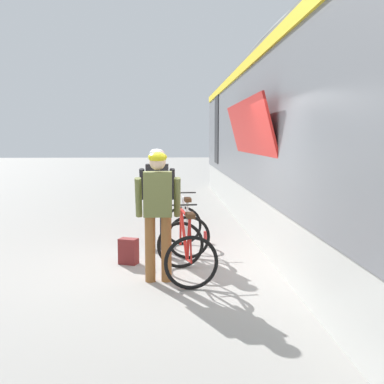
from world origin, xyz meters
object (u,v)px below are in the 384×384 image
(cyclist_near_in_olive, at_px, (158,205))
(cyclist_far_in_dark, at_px, (157,190))
(backpack_on_platform, at_px, (129,251))
(bicycle_far_white, at_px, (185,228))
(bicycle_near_red, at_px, (186,250))
(water_bottle_near_the_bikes, at_px, (206,237))
(train_car, at_px, (336,137))

(cyclist_near_in_olive, xyz_separation_m, cyclist_far_in_dark, (-0.06, 1.83, 0.00))
(cyclist_near_in_olive, distance_m, backpack_on_platform, 1.34)
(backpack_on_platform, bearing_deg, cyclist_near_in_olive, -40.44)
(bicycle_far_white, bearing_deg, bicycle_near_red, -91.66)
(bicycle_far_white, bearing_deg, water_bottle_near_the_bikes, 60.59)
(backpack_on_platform, bearing_deg, train_car, 42.56)
(water_bottle_near_the_bikes, bearing_deg, bicycle_near_red, -101.21)
(cyclist_far_in_dark, height_order, bicycle_far_white, cyclist_far_in_dark)
(cyclist_far_in_dark, xyz_separation_m, bicycle_near_red, (0.43, -1.71, -0.65))
(cyclist_near_in_olive, distance_m, cyclist_far_in_dark, 1.83)
(bicycle_near_red, bearing_deg, water_bottle_near_the_bikes, 78.79)
(backpack_on_platform, bearing_deg, water_bottle_near_the_bikes, 70.04)
(train_car, bearing_deg, cyclist_far_in_dark, -171.20)
(cyclist_far_in_dark, bearing_deg, bicycle_near_red, -75.83)
(bicycle_near_red, bearing_deg, cyclist_near_in_olive, -162.07)
(cyclist_near_in_olive, relative_size, bicycle_near_red, 1.54)
(bicycle_far_white, distance_m, water_bottle_near_the_bikes, 0.88)
(cyclist_near_in_olive, bearing_deg, bicycle_far_white, 75.92)
(bicycle_far_white, bearing_deg, cyclist_near_in_olive, -104.08)
(train_car, distance_m, cyclist_far_in_dark, 3.45)
(backpack_on_platform, bearing_deg, cyclist_far_in_dark, 86.52)
(cyclist_near_in_olive, height_order, water_bottle_near_the_bikes, cyclist_near_in_olive)
(bicycle_near_red, xyz_separation_m, bicycle_far_white, (0.04, 1.55, 0.00))
(cyclist_near_in_olive, relative_size, backpack_on_platform, 4.40)
(cyclist_near_in_olive, relative_size, bicycle_far_white, 1.58)
(cyclist_near_in_olive, bearing_deg, water_bottle_near_the_bikes, 70.98)
(cyclist_near_in_olive, distance_m, bicycle_near_red, 0.76)
(train_car, height_order, bicycle_far_white, train_car)
(train_car, xyz_separation_m, water_bottle_near_the_bikes, (-2.41, 0.05, -1.86))
(bicycle_near_red, bearing_deg, backpack_on_platform, 137.37)
(cyclist_near_in_olive, xyz_separation_m, bicycle_far_white, (0.42, 1.67, -0.65))
(cyclist_near_in_olive, bearing_deg, cyclist_far_in_dark, 91.77)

